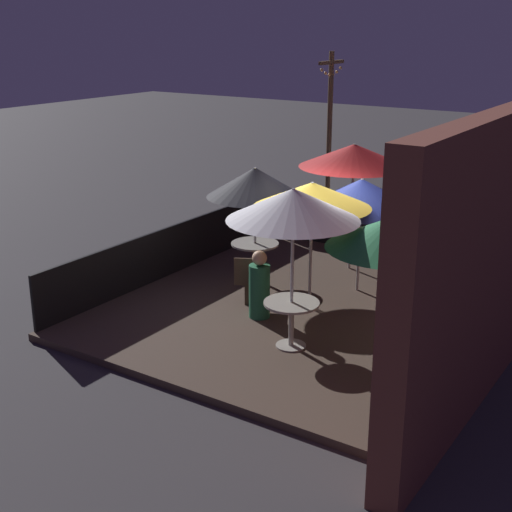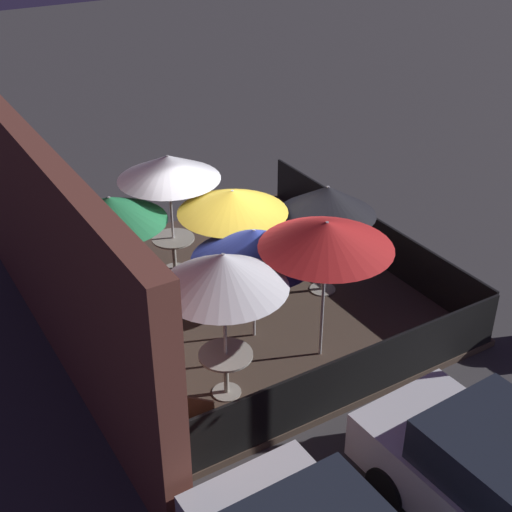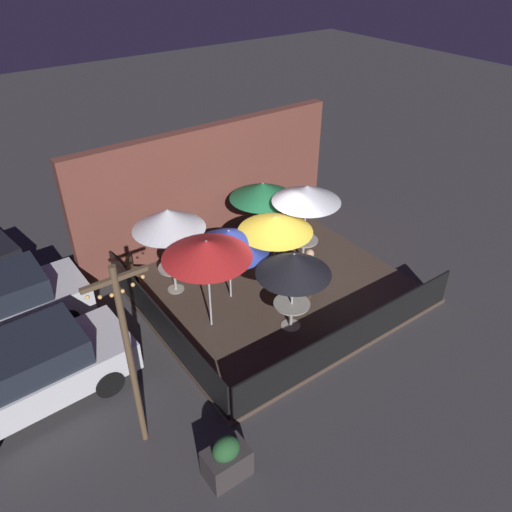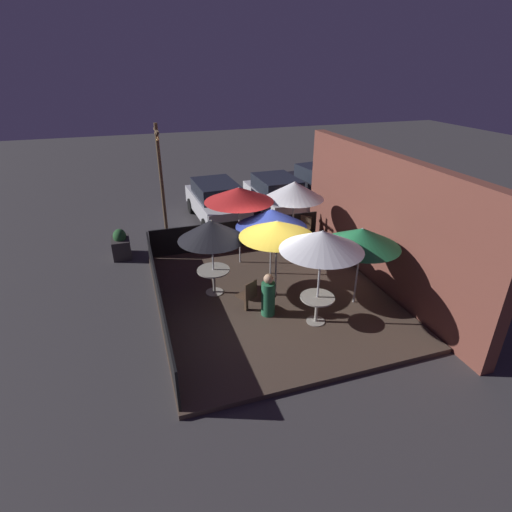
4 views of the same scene
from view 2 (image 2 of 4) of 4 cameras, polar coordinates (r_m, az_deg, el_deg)
name	(u,v)px [view 2 (image 2 of 4)]	position (r m, az deg, el deg)	size (l,w,h in m)	color
ground_plane	(240,302)	(13.52, -1.28, -3.70)	(60.00, 60.00, 0.00)	#383538
patio_deck	(240,299)	(13.49, -1.28, -3.49)	(6.93, 6.14, 0.12)	#47382D
building_wall	(55,262)	(11.49, -15.77, -0.45)	(8.53, 0.36, 3.80)	brown
fence_front	(368,235)	(14.74, 8.93, 1.67)	(6.73, 0.05, 0.95)	black
fence_side_left	(354,378)	(10.92, 7.87, -9.61)	(0.05, 5.94, 0.95)	black
patio_umbrella_0	(168,167)	(13.39, -7.02, 7.05)	(1.94, 1.94, 2.44)	#B2B2B7
patio_umbrella_1	(223,271)	(9.99, -2.62, -1.19)	(1.88, 1.88, 2.49)	#B2B2B7
patio_umbrella_2	(327,200)	(12.80, 5.74, 4.45)	(1.79, 1.79, 2.17)	#B2B2B7
patio_umbrella_3	(254,244)	(11.49, -0.16, 0.93)	(2.08, 2.08, 2.07)	#B2B2B7
patio_umbrella_4	(232,201)	(12.48, -1.90, 4.38)	(1.97, 1.97, 2.20)	#B2B2B7
patio_umbrella_5	(110,209)	(12.65, -11.58, 3.67)	(1.97, 1.97, 2.14)	#B2B2B7
patio_umbrella_6	(327,235)	(10.86, 5.67, 1.69)	(2.10, 2.10, 2.48)	#B2B2B7
dining_table_0	(174,244)	(14.11, -6.61, 0.92)	(0.84, 0.84, 0.72)	#9E998E
dining_table_1	(226,362)	(10.92, -2.42, -8.48)	(0.83, 0.83, 0.76)	#9E998E
dining_table_2	(324,264)	(13.42, 5.45, -0.60)	(0.90, 0.90, 0.73)	#9E998E
patio_chair_0	(263,250)	(14.00, 0.54, 0.51)	(0.54, 0.54, 0.90)	#4C3828
patio_chair_1	(203,417)	(10.14, -4.22, -12.72)	(0.57, 0.57, 0.94)	#4C3828
patron_0	(236,248)	(14.00, -1.63, 0.67)	(0.40, 0.40, 1.16)	#236642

